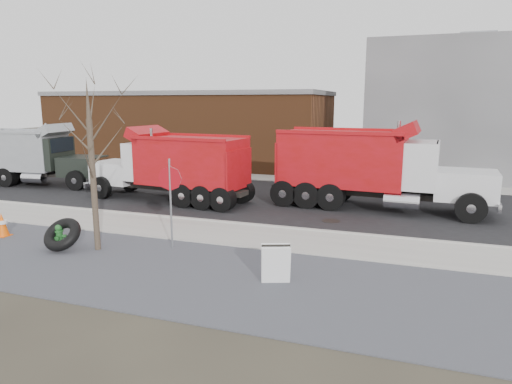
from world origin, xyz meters
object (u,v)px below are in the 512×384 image
at_px(truck_tire, 62,234).
at_px(dump_truck_grey, 34,154).
at_px(fire_hydrant, 59,237).
at_px(sandwich_board, 276,264).
at_px(dump_truck_red_a, 370,165).
at_px(dump_truck_red_b, 173,164).
at_px(stop_sign, 170,188).

relative_size(truck_tire, dump_truck_grey, 0.16).
bearing_deg(fire_hydrant, truck_tire, -45.21).
xyz_separation_m(fire_hydrant, sandwich_board, (7.17, -0.48, 0.17)).
relative_size(fire_hydrant, sandwich_board, 0.79).
height_order(truck_tire, dump_truck_red_a, dump_truck_red_a).
relative_size(truck_tire, dump_truck_red_a, 0.13).
relative_size(fire_hydrant, dump_truck_red_b, 0.10).
relative_size(fire_hydrant, truck_tire, 0.67).
bearing_deg(stop_sign, sandwich_board, -8.42).
xyz_separation_m(truck_tire, dump_truck_red_a, (8.31, 8.95, 1.36)).
bearing_deg(truck_tire, fire_hydrant, 154.32).
distance_m(stop_sign, dump_truck_red_a, 9.27).
xyz_separation_m(fire_hydrant, stop_sign, (3.28, 1.20, 1.55)).
relative_size(stop_sign, dump_truck_red_a, 0.30).
distance_m(stop_sign, dump_truck_red_b, 7.01).
bearing_deg(dump_truck_red_b, fire_hydrant, 96.18).
bearing_deg(dump_truck_red_a, dump_truck_red_b, -166.96).
xyz_separation_m(stop_sign, dump_truck_grey, (-12.67, 7.43, -0.22)).
distance_m(dump_truck_red_a, dump_truck_grey, 17.94).
bearing_deg(dump_truck_red_a, sandwich_board, -95.12).
bearing_deg(dump_truck_red_a, fire_hydrant, -130.73).
height_order(fire_hydrant, sandwich_board, sandwich_board).
bearing_deg(sandwich_board, dump_truck_grey, 130.70).
relative_size(stop_sign, sandwich_board, 2.83).
xyz_separation_m(truck_tire, stop_sign, (3.04, 1.32, 1.40)).
height_order(stop_sign, sandwich_board, stop_sign).
distance_m(fire_hydrant, stop_sign, 3.82).
bearing_deg(dump_truck_grey, fire_hydrant, -48.49).
height_order(fire_hydrant, dump_truck_red_b, dump_truck_red_b).
relative_size(truck_tire, dump_truck_red_b, 0.15).
bearing_deg(fire_hydrant, dump_truck_grey, 117.87).
distance_m(truck_tire, dump_truck_red_a, 12.29).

